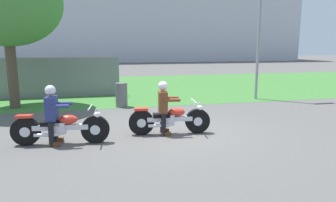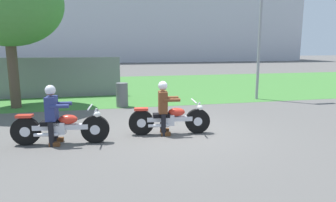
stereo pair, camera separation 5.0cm
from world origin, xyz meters
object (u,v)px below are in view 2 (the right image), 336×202
Objects in this scene: motorcycle_follow at (61,127)px; streetlight_pole at (264,7)px; trash_can at (122,95)px; motorcycle_lead at (170,119)px; rider_lead at (164,103)px; rider_follow at (52,110)px; tree_roadside at (7,2)px.

streetlight_pole is at bearing 37.27° from motorcycle_follow.
motorcycle_follow is 4.51m from trash_can.
motorcycle_lead is 1.52× the size of rider_lead.
streetlight_pole is at bearing 4.15° from trash_can.
trash_can is at bearing 110.24° from motorcycle_lead.
motorcycle_lead is 2.90m from rider_follow.
rider_follow is at bearing 179.21° from motorcycle_follow.
rider_lead reaches higher than trash_can.
rider_follow reaches higher than trash_can.
motorcycle_follow is 2.45× the size of trash_can.
motorcycle_lead is 2.70m from motorcycle_follow.
rider_follow is at bearing -67.51° from tree_roadside.
tree_roadside reaches higher than motorcycle_lead.
streetlight_pole is 6.93× the size of trash_can.
tree_roadside reaches higher than motorcycle_follow.
trash_can is at bearing -175.85° from streetlight_pole.
tree_roadside is 9.95m from streetlight_pole.
motorcycle_lead is at bearing 11.35° from motorcycle_follow.
tree_roadside is at bearing 119.16° from rider_follow.
motorcycle_lead is 4.05m from trash_can.
motorcycle_follow reaches higher than motorcycle_lead.
rider_lead is 2.70m from rider_follow.
motorcycle_lead is 7.57m from tree_roadside.
rider_follow is at bearing -114.81° from trash_can.
motorcycle_follow is 0.42× the size of tree_roadside.
motorcycle_follow is 9.69m from streetlight_pole.
motorcycle_follow is (-2.69, -0.22, 0.00)m from motorcycle_lead.
trash_can is at bearing 71.86° from rider_follow.
tree_roadside is at bearing 142.95° from motorcycle_lead.
tree_roadside is 5.87× the size of trash_can.
tree_roadside is (-2.01, 4.86, 3.00)m from rider_follow.
tree_roadside is (-4.87, 4.66, 3.43)m from motorcycle_lead.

